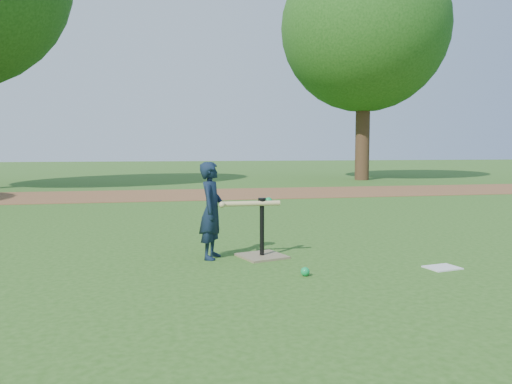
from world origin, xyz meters
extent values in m
plane|color=#285116|center=(0.00, 0.00, 0.00)|extent=(80.00, 80.00, 0.00)
cube|color=brown|center=(0.00, 7.50, 0.01)|extent=(24.00, 3.00, 0.01)
imported|color=#101D30|center=(-0.24, 0.38, 0.49)|extent=(0.35, 0.42, 0.99)
sphere|color=#0D9945|center=(0.47, -0.50, 0.04)|extent=(0.08, 0.08, 0.08)
cube|color=silver|center=(1.82, -0.49, 0.01)|extent=(0.34, 0.28, 0.01)
cube|color=#7B6D4E|center=(0.27, 0.33, 0.01)|extent=(0.54, 0.54, 0.02)
cylinder|color=black|center=(0.27, 0.33, 0.30)|extent=(0.05, 0.05, 0.55)
cylinder|color=black|center=(0.27, 0.33, 0.58)|extent=(0.08, 0.08, 0.06)
cylinder|color=tan|center=(0.15, 0.31, 0.56)|extent=(0.60, 0.06, 0.05)
sphere|color=tan|center=(-0.15, 0.27, 0.56)|extent=(0.06, 0.06, 0.06)
sphere|color=#0D9945|center=(0.35, 0.40, 0.57)|extent=(0.08, 0.08, 0.08)
cylinder|color=#382316|center=(6.50, 12.00, 1.71)|extent=(0.50, 0.50, 3.42)
sphere|color=#285B19|center=(6.50, 12.00, 5.30)|extent=(5.80, 5.80, 5.80)
camera|label=1|loc=(-0.83, -4.63, 1.12)|focal=35.00mm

